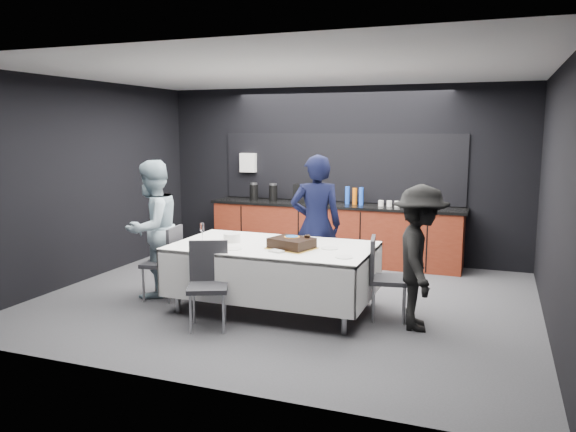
{
  "coord_description": "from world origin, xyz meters",
  "views": [
    {
      "loc": [
        2.42,
        -6.36,
        2.13
      ],
      "look_at": [
        0.0,
        0.1,
        1.05
      ],
      "focal_mm": 35.0,
      "sensor_mm": 36.0,
      "label": 1
    }
  ],
  "objects_px": {
    "plate_stack": "(232,238)",
    "person_right": "(420,258)",
    "party_table": "(273,256)",
    "chair_near": "(208,278)",
    "cake_assembly": "(292,243)",
    "champagne_flute": "(202,228)",
    "person_left": "(153,229)",
    "chair_right": "(382,272)",
    "person_center": "(316,225)",
    "chair_left": "(167,258)"
  },
  "relations": [
    {
      "from": "plate_stack",
      "to": "person_right",
      "type": "relative_size",
      "value": 0.13
    },
    {
      "from": "party_table",
      "to": "chair_near",
      "type": "relative_size",
      "value": 2.51
    },
    {
      "from": "cake_assembly",
      "to": "person_right",
      "type": "relative_size",
      "value": 0.37
    },
    {
      "from": "champagne_flute",
      "to": "person_left",
      "type": "height_order",
      "value": "person_left"
    },
    {
      "from": "cake_assembly",
      "to": "person_left",
      "type": "xyz_separation_m",
      "value": [
        -1.93,
        0.11,
        0.03
      ]
    },
    {
      "from": "chair_right",
      "to": "cake_assembly",
      "type": "bearing_deg",
      "value": -166.13
    },
    {
      "from": "person_center",
      "to": "person_left",
      "type": "bearing_deg",
      "value": 1.44
    },
    {
      "from": "chair_right",
      "to": "chair_near",
      "type": "xyz_separation_m",
      "value": [
        -1.71,
        -0.9,
        0.0
      ]
    },
    {
      "from": "cake_assembly",
      "to": "chair_right",
      "type": "xyz_separation_m",
      "value": [
        0.99,
        0.24,
        -0.31
      ]
    },
    {
      "from": "champagne_flute",
      "to": "chair_near",
      "type": "relative_size",
      "value": 0.24
    },
    {
      "from": "person_left",
      "to": "person_right",
      "type": "xyz_separation_m",
      "value": [
        3.35,
        -0.05,
        -0.09
      ]
    },
    {
      "from": "chair_left",
      "to": "chair_right",
      "type": "distance_m",
      "value": 2.67
    },
    {
      "from": "chair_right",
      "to": "party_table",
      "type": "bearing_deg",
      "value": -173.89
    },
    {
      "from": "party_table",
      "to": "chair_near",
      "type": "height_order",
      "value": "chair_near"
    },
    {
      "from": "party_table",
      "to": "person_center",
      "type": "distance_m",
      "value": 0.9
    },
    {
      "from": "champagne_flute",
      "to": "person_center",
      "type": "xyz_separation_m",
      "value": [
        1.15,
        0.91,
        -0.04
      ]
    },
    {
      "from": "chair_right",
      "to": "plate_stack",
      "type": "bearing_deg",
      "value": -175.62
    },
    {
      "from": "champagne_flute",
      "to": "chair_right",
      "type": "xyz_separation_m",
      "value": [
        2.15,
        0.22,
        -0.4
      ]
    },
    {
      "from": "party_table",
      "to": "plate_stack",
      "type": "height_order",
      "value": "plate_stack"
    },
    {
      "from": "party_table",
      "to": "person_center",
      "type": "height_order",
      "value": "person_center"
    },
    {
      "from": "plate_stack",
      "to": "chair_right",
      "type": "xyz_separation_m",
      "value": [
        1.8,
        0.14,
        -0.3
      ]
    },
    {
      "from": "cake_assembly",
      "to": "chair_near",
      "type": "height_order",
      "value": "cake_assembly"
    },
    {
      "from": "plate_stack",
      "to": "champagne_flute",
      "type": "height_order",
      "value": "champagne_flute"
    },
    {
      "from": "chair_left",
      "to": "person_center",
      "type": "bearing_deg",
      "value": 28.9
    },
    {
      "from": "person_center",
      "to": "champagne_flute",
      "type": "bearing_deg",
      "value": 16.61
    },
    {
      "from": "chair_right",
      "to": "person_center",
      "type": "height_order",
      "value": "person_center"
    },
    {
      "from": "cake_assembly",
      "to": "chair_right",
      "type": "bearing_deg",
      "value": 13.87
    },
    {
      "from": "plate_stack",
      "to": "champagne_flute",
      "type": "relative_size",
      "value": 0.91
    },
    {
      "from": "cake_assembly",
      "to": "plate_stack",
      "type": "xyz_separation_m",
      "value": [
        -0.81,
        0.11,
        -0.01
      ]
    },
    {
      "from": "plate_stack",
      "to": "chair_left",
      "type": "height_order",
      "value": "chair_left"
    },
    {
      "from": "chair_left",
      "to": "person_center",
      "type": "distance_m",
      "value": 1.93
    },
    {
      "from": "chair_left",
      "to": "chair_right",
      "type": "height_order",
      "value": "same"
    },
    {
      "from": "champagne_flute",
      "to": "person_left",
      "type": "relative_size",
      "value": 0.13
    },
    {
      "from": "champagne_flute",
      "to": "chair_near",
      "type": "distance_m",
      "value": 0.91
    },
    {
      "from": "party_table",
      "to": "person_right",
      "type": "distance_m",
      "value": 1.7
    },
    {
      "from": "party_table",
      "to": "person_center",
      "type": "xyz_separation_m",
      "value": [
        0.26,
        0.82,
        0.26
      ]
    },
    {
      "from": "person_right",
      "to": "person_left",
      "type": "bearing_deg",
      "value": 78.53
    },
    {
      "from": "chair_left",
      "to": "person_right",
      "type": "distance_m",
      "value": 3.1
    },
    {
      "from": "chair_right",
      "to": "person_left",
      "type": "xyz_separation_m",
      "value": [
        -2.92,
        -0.13,
        0.33
      ]
    },
    {
      "from": "chair_near",
      "to": "party_table",
      "type": "bearing_deg",
      "value": 59.95
    },
    {
      "from": "person_center",
      "to": "person_right",
      "type": "bearing_deg",
      "value": 127.04
    },
    {
      "from": "plate_stack",
      "to": "person_center",
      "type": "bearing_deg",
      "value": 46.01
    },
    {
      "from": "chair_right",
      "to": "chair_near",
      "type": "relative_size",
      "value": 1.0
    },
    {
      "from": "person_center",
      "to": "person_right",
      "type": "height_order",
      "value": "person_center"
    },
    {
      "from": "person_center",
      "to": "party_table",
      "type": "bearing_deg",
      "value": 50.46
    },
    {
      "from": "chair_left",
      "to": "person_right",
      "type": "xyz_separation_m",
      "value": [
        3.09,
        0.05,
        0.24
      ]
    },
    {
      "from": "person_left",
      "to": "person_right",
      "type": "bearing_deg",
      "value": 96.42
    },
    {
      "from": "champagne_flute",
      "to": "chair_near",
      "type": "height_order",
      "value": "champagne_flute"
    },
    {
      "from": "cake_assembly",
      "to": "chair_near",
      "type": "relative_size",
      "value": 0.63
    },
    {
      "from": "chair_right",
      "to": "person_left",
      "type": "distance_m",
      "value": 2.94
    }
  ]
}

